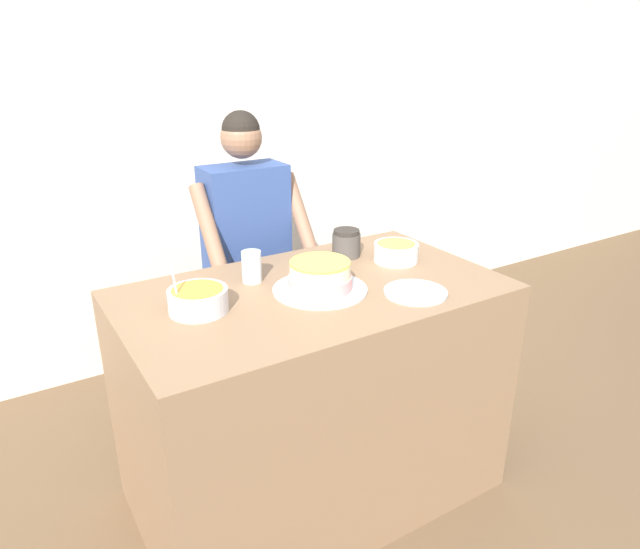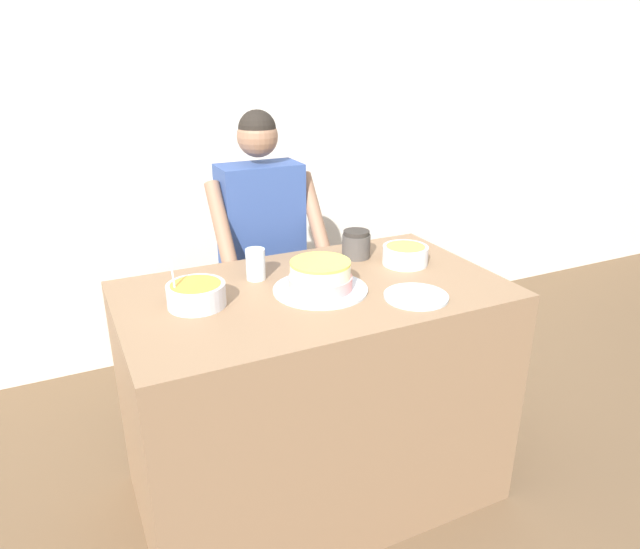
{
  "view_description": "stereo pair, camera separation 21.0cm",
  "coord_description": "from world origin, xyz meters",
  "px_view_note": "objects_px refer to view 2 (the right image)",
  "views": [
    {
      "loc": [
        -1.02,
        -1.28,
        1.8
      ],
      "look_at": [
        0.0,
        0.38,
        1.02
      ],
      "focal_mm": 32.0,
      "sensor_mm": 36.0,
      "label": 1
    },
    {
      "loc": [
        -0.84,
        -1.38,
        1.8
      ],
      "look_at": [
        0.0,
        0.38,
        1.02
      ],
      "focal_mm": 32.0,
      "sensor_mm": 36.0,
      "label": 2
    }
  ],
  "objects_px": {
    "person_baker": "(262,243)",
    "ceramic_plate": "(416,296)",
    "drinking_glass": "(256,264)",
    "frosting_bowl_orange": "(196,294)",
    "frosting_bowl_yellow": "(405,254)",
    "cake": "(320,278)",
    "stoneware_jar": "(356,244)"
  },
  "relations": [
    {
      "from": "person_baker",
      "to": "cake",
      "type": "distance_m",
      "value": 0.7
    },
    {
      "from": "person_baker",
      "to": "ceramic_plate",
      "type": "distance_m",
      "value": 0.94
    },
    {
      "from": "frosting_bowl_orange",
      "to": "ceramic_plate",
      "type": "xyz_separation_m",
      "value": [
        0.74,
        -0.28,
        -0.04
      ]
    },
    {
      "from": "person_baker",
      "to": "frosting_bowl_yellow",
      "type": "bearing_deg",
      "value": -54.48
    },
    {
      "from": "frosting_bowl_yellow",
      "to": "stoneware_jar",
      "type": "relative_size",
      "value": 1.55
    },
    {
      "from": "ceramic_plate",
      "to": "stoneware_jar",
      "type": "height_order",
      "value": "stoneware_jar"
    },
    {
      "from": "drinking_glass",
      "to": "ceramic_plate",
      "type": "xyz_separation_m",
      "value": [
        0.46,
        -0.43,
        -0.06
      ]
    },
    {
      "from": "frosting_bowl_orange",
      "to": "person_baker",
      "type": "bearing_deg",
      "value": 52.91
    },
    {
      "from": "person_baker",
      "to": "frosting_bowl_yellow",
      "type": "height_order",
      "value": "person_baker"
    },
    {
      "from": "drinking_glass",
      "to": "ceramic_plate",
      "type": "height_order",
      "value": "drinking_glass"
    },
    {
      "from": "frosting_bowl_orange",
      "to": "frosting_bowl_yellow",
      "type": "relative_size",
      "value": 1.09
    },
    {
      "from": "ceramic_plate",
      "to": "drinking_glass",
      "type": "bearing_deg",
      "value": 137.28
    },
    {
      "from": "cake",
      "to": "drinking_glass",
      "type": "relative_size",
      "value": 2.88
    },
    {
      "from": "cake",
      "to": "ceramic_plate",
      "type": "xyz_separation_m",
      "value": [
        0.29,
        -0.21,
        -0.05
      ]
    },
    {
      "from": "cake",
      "to": "frosting_bowl_yellow",
      "type": "distance_m",
      "value": 0.46
    },
    {
      "from": "cake",
      "to": "frosting_bowl_orange",
      "type": "relative_size",
      "value": 1.73
    },
    {
      "from": "person_baker",
      "to": "frosting_bowl_yellow",
      "type": "distance_m",
      "value": 0.73
    },
    {
      "from": "drinking_glass",
      "to": "frosting_bowl_yellow",
      "type": "bearing_deg",
      "value": -10.19
    },
    {
      "from": "cake",
      "to": "drinking_glass",
      "type": "xyz_separation_m",
      "value": [
        -0.18,
        0.22,
        0.01
      ]
    },
    {
      "from": "frosting_bowl_orange",
      "to": "ceramic_plate",
      "type": "bearing_deg",
      "value": -20.74
    },
    {
      "from": "person_baker",
      "to": "drinking_glass",
      "type": "distance_m",
      "value": 0.53
    },
    {
      "from": "drinking_glass",
      "to": "stoneware_jar",
      "type": "relative_size",
      "value": 1.01
    },
    {
      "from": "cake",
      "to": "drinking_glass",
      "type": "distance_m",
      "value": 0.28
    },
    {
      "from": "person_baker",
      "to": "frosting_bowl_orange",
      "type": "xyz_separation_m",
      "value": [
        -0.47,
        -0.63,
        0.07
      ]
    },
    {
      "from": "frosting_bowl_yellow",
      "to": "person_baker",
      "type": "bearing_deg",
      "value": 125.52
    },
    {
      "from": "person_baker",
      "to": "stoneware_jar",
      "type": "height_order",
      "value": "person_baker"
    },
    {
      "from": "frosting_bowl_orange",
      "to": "stoneware_jar",
      "type": "bearing_deg",
      "value": 14.91
    },
    {
      "from": "person_baker",
      "to": "frosting_bowl_orange",
      "type": "distance_m",
      "value": 0.79
    },
    {
      "from": "person_baker",
      "to": "frosting_bowl_orange",
      "type": "height_order",
      "value": "person_baker"
    },
    {
      "from": "frosting_bowl_orange",
      "to": "cake",
      "type": "bearing_deg",
      "value": -8.54
    },
    {
      "from": "ceramic_plate",
      "to": "cake",
      "type": "bearing_deg",
      "value": 143.52
    },
    {
      "from": "frosting_bowl_yellow",
      "to": "ceramic_plate",
      "type": "xyz_separation_m",
      "value": [
        -0.16,
        -0.32,
        -0.04
      ]
    }
  ]
}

